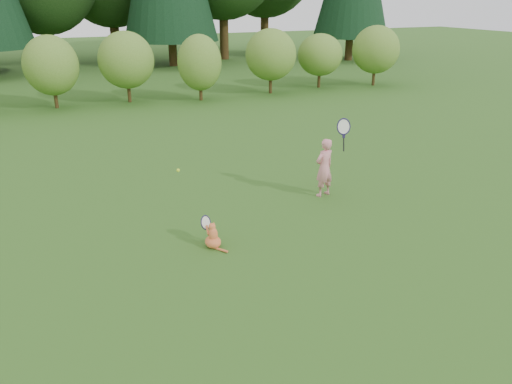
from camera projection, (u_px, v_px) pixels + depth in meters
name	position (u px, v px, depth m)	size (l,w,h in m)	color
ground	(264.00, 246.00, 8.72)	(100.00, 100.00, 0.00)	#255618
shrub_row	(125.00, 70.00, 19.28)	(28.00, 3.00, 2.80)	#517A26
child	(325.00, 166.00, 10.69)	(0.75, 0.48, 1.92)	pink
cat	(212.00, 234.00, 8.62)	(0.35, 0.66, 0.62)	#C75926
tennis_ball	(178.00, 170.00, 9.70)	(0.07, 0.07, 0.07)	#C2EC1B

